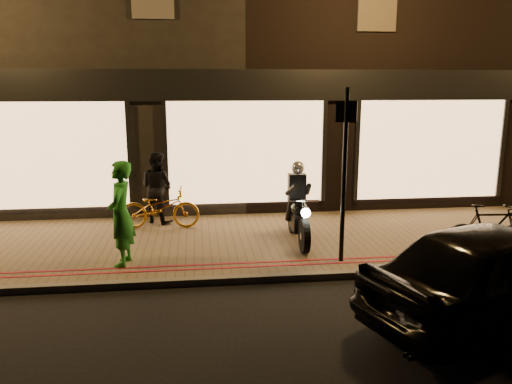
# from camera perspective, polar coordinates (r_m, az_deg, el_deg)

# --- Properties ---
(ground) EXTENTS (90.00, 90.00, 0.00)m
(ground) POSITION_cam_1_polar(r_m,az_deg,el_deg) (8.26, 1.68, -10.35)
(ground) COLOR black
(ground) RESTS_ON ground
(sidewalk) EXTENTS (50.00, 4.00, 0.12)m
(sidewalk) POSITION_cam_1_polar(r_m,az_deg,el_deg) (10.10, 0.00, -5.71)
(sidewalk) COLOR brown
(sidewalk) RESTS_ON ground
(kerb_stone) EXTENTS (50.00, 0.14, 0.12)m
(kerb_stone) POSITION_cam_1_polar(r_m,az_deg,el_deg) (8.28, 1.63, -9.83)
(kerb_stone) COLOR #59544C
(kerb_stone) RESTS_ON ground
(red_kerb_lines) EXTENTS (50.00, 0.26, 0.01)m
(red_kerb_lines) POSITION_cam_1_polar(r_m,az_deg,el_deg) (8.72, 1.15, -8.23)
(red_kerb_lines) COLOR maroon
(red_kerb_lines) RESTS_ON sidewalk
(building_row) EXTENTS (48.00, 10.11, 8.50)m
(building_row) POSITION_cam_1_polar(r_m,az_deg,el_deg) (16.60, -2.98, 15.92)
(building_row) COLOR black
(building_row) RESTS_ON ground
(motorcycle) EXTENTS (0.60, 1.94, 1.59)m
(motorcycle) POSITION_cam_1_polar(r_m,az_deg,el_deg) (9.81, 4.84, -2.19)
(motorcycle) COLOR black
(motorcycle) RESTS_ON sidewalk
(sign_post) EXTENTS (0.33, 0.16, 3.00)m
(sign_post) POSITION_cam_1_polar(r_m,az_deg,el_deg) (8.59, 10.07, 2.84)
(sign_post) COLOR black
(sign_post) RESTS_ON sidewalk
(bicycle_gold) EXTENTS (1.73, 0.70, 0.89)m
(bicycle_gold) POSITION_cam_1_polar(r_m,az_deg,el_deg) (10.93, -10.94, -1.79)
(bicycle_gold) COLOR #BE7C21
(bicycle_gold) RESTS_ON sidewalk
(bicycle_dark) EXTENTS (1.67, 0.60, 0.98)m
(bicycle_dark) POSITION_cam_1_polar(r_m,az_deg,el_deg) (9.82, 25.12, -4.06)
(bicycle_dark) COLOR black
(bicycle_dark) RESTS_ON sidewalk
(person_green) EXTENTS (0.49, 0.70, 1.81)m
(person_green) POSITION_cam_1_polar(r_m,az_deg,el_deg) (8.74, -15.19, -2.42)
(person_green) COLOR #207922
(person_green) RESTS_ON sidewalk
(person_dark) EXTENTS (0.99, 0.94, 1.60)m
(person_dark) POSITION_cam_1_polar(r_m,az_deg,el_deg) (11.33, -11.28, 0.54)
(person_dark) COLOR black
(person_dark) RESTS_ON sidewalk
(parked_car) EXTENTS (4.45, 2.99, 1.41)m
(parked_car) POSITION_cam_1_polar(r_m,az_deg,el_deg) (7.52, 26.40, -8.23)
(parked_car) COLOR black
(parked_car) RESTS_ON ground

